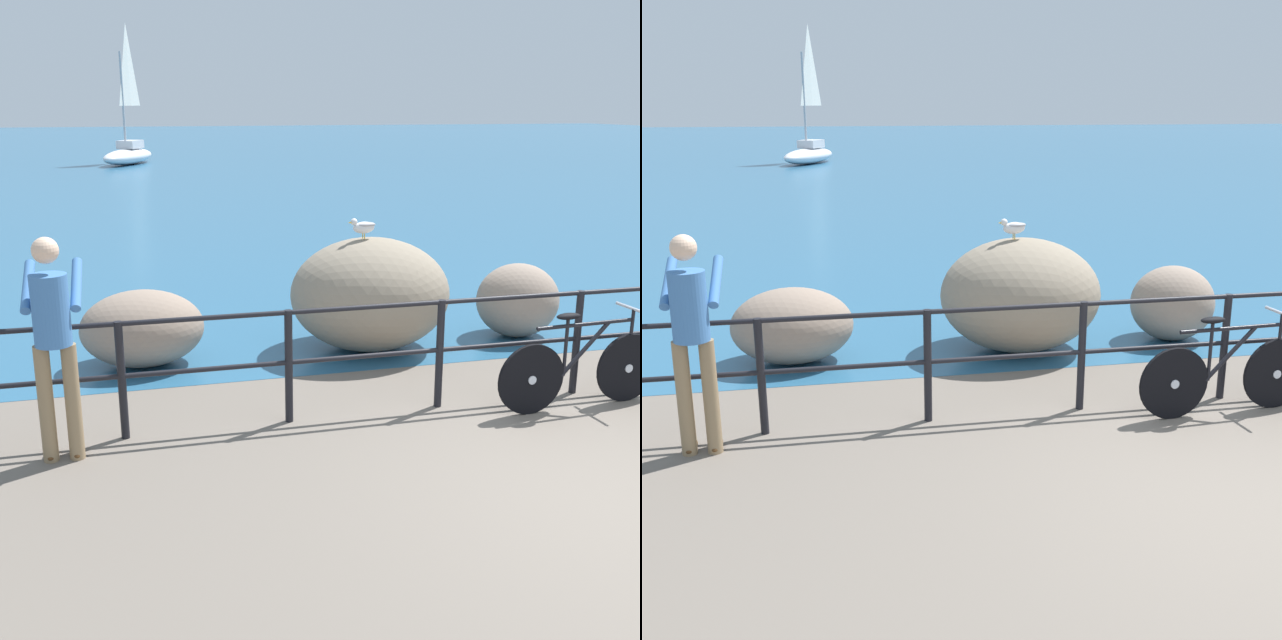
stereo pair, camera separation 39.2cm
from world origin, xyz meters
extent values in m
cube|color=#6B6056|center=(0.00, 20.00, -0.05)|extent=(120.00, 120.00, 0.10)
cube|color=#285B7F|center=(0.00, 48.05, 0.00)|extent=(120.00, 90.00, 0.01)
cylinder|color=black|center=(-3.53, 1.93, 0.51)|extent=(0.07, 0.07, 1.02)
cylinder|color=black|center=(-2.12, 1.93, 0.51)|extent=(0.07, 0.07, 1.02)
cylinder|color=black|center=(-0.71, 1.93, 0.51)|extent=(0.07, 0.07, 1.02)
cylinder|color=black|center=(0.71, 1.93, 0.51)|extent=(0.07, 0.07, 1.02)
cylinder|color=black|center=(0.00, 1.93, 1.00)|extent=(9.90, 0.04, 0.04)
cylinder|color=black|center=(0.00, 1.93, 0.55)|extent=(9.90, 0.04, 0.04)
cylinder|color=black|center=(0.02, 1.55, 0.33)|extent=(0.66, 0.07, 0.66)
cylinder|color=#B7BCC6|center=(0.02, 1.55, 0.33)|extent=(0.08, 0.06, 0.08)
cylinder|color=black|center=(1.06, 1.61, 0.33)|extent=(0.66, 0.07, 0.66)
cylinder|color=#B7BCC6|center=(1.06, 1.61, 0.33)|extent=(0.08, 0.06, 0.08)
cylinder|color=black|center=(0.54, 1.58, 0.80)|extent=(0.99, 0.09, 0.04)
cylinder|color=black|center=(0.57, 1.58, 0.57)|extent=(0.50, 0.07, 0.50)
cylinder|color=black|center=(0.36, 1.57, 0.59)|extent=(0.03, 0.03, 0.53)
ellipsoid|color=black|center=(0.36, 1.57, 0.89)|extent=(0.25, 0.11, 0.06)
cylinder|color=black|center=(1.06, 1.61, 0.62)|extent=(0.03, 0.03, 0.57)
cylinder|color=#8C7251|center=(-4.11, 1.63, 0.47)|extent=(0.12, 0.12, 0.95)
ellipsoid|color=#513319|center=(-4.11, 1.69, 0.04)|extent=(0.11, 0.26, 0.08)
cylinder|color=#8C7251|center=(-3.91, 1.62, 0.47)|extent=(0.12, 0.12, 0.95)
ellipsoid|color=#513319|center=(-3.91, 1.68, 0.04)|extent=(0.11, 0.26, 0.08)
cylinder|color=#3F72B2|center=(-4.01, 1.63, 1.23)|extent=(0.28, 0.28, 0.55)
sphere|color=beige|center=(-4.01, 1.63, 1.68)|extent=(0.20, 0.20, 0.20)
cylinder|color=#3F72B2|center=(-4.18, 1.87, 1.36)|extent=(0.10, 0.52, 0.34)
cylinder|color=#3F72B2|center=(-3.82, 1.86, 1.36)|extent=(0.10, 0.52, 0.34)
ellipsoid|color=gray|center=(-0.77, 3.79, 0.64)|extent=(1.82, 1.61, 1.28)
ellipsoid|color=gray|center=(-3.30, 3.84, 0.41)|extent=(1.31, 1.04, 0.82)
ellipsoid|color=gray|center=(1.10, 3.81, 0.44)|extent=(1.00, 0.89, 0.89)
cylinder|color=gold|center=(-0.86, 3.74, 1.31)|extent=(0.01, 0.01, 0.06)
cylinder|color=gold|center=(-0.87, 3.78, 1.31)|extent=(0.01, 0.01, 0.06)
ellipsoid|color=white|center=(-0.86, 3.76, 1.41)|extent=(0.27, 0.15, 0.13)
ellipsoid|color=#9E9EA3|center=(-0.84, 3.77, 1.44)|extent=(0.26, 0.16, 0.06)
sphere|color=white|center=(-0.98, 3.74, 1.48)|extent=(0.08, 0.08, 0.08)
cone|color=gold|center=(-1.03, 3.73, 1.47)|extent=(0.05, 0.03, 0.02)
ellipsoid|color=white|center=(-2.78, 32.98, 0.36)|extent=(3.06, 4.53, 0.70)
cube|color=silver|center=(-2.65, 33.25, 0.89)|extent=(1.28, 1.52, 0.36)
cylinder|color=#B2B2B7|center=(-2.87, 32.80, 2.81)|extent=(0.10, 0.10, 4.20)
pyramid|color=white|center=(-2.54, 33.47, 4.38)|extent=(0.74, 1.47, 3.57)
camera|label=1|loc=(-3.48, -4.37, 2.73)|focal=43.83mm
camera|label=2|loc=(-3.10, -4.46, 2.73)|focal=43.83mm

